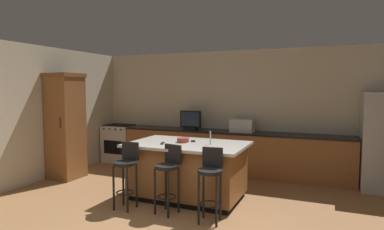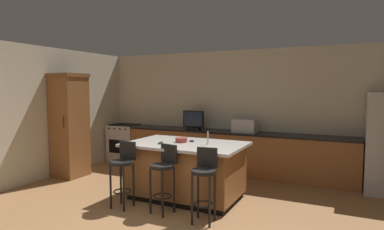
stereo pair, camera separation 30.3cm
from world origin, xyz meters
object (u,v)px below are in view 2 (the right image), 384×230
microwave (245,126)px  bar_stool_center (164,172)px  bar_stool_right (204,178)px  range_oven (125,143)px  bar_stool_left (123,168)px  cabinet_tower (70,123)px  cell_phone (192,141)px  tv_monitor (193,121)px  kitchen_island (186,170)px  fruit_bowl (181,140)px  tv_remote (160,143)px

microwave → bar_stool_center: (-0.45, -2.58, -0.44)m
bar_stool_center → bar_stool_right: bar_stool_right is taller
range_oven → bar_stool_left: bar_stool_left is taller
cabinet_tower → cell_phone: size_ratio=14.25×
tv_monitor → kitchen_island: bearing=-68.1°
fruit_bowl → bar_stool_left: bearing=-124.0°
cell_phone → microwave: bearing=50.5°
range_oven → cabinet_tower: size_ratio=0.44×
bar_stool_right → fruit_bowl: bearing=128.1°
cabinet_tower → bar_stool_center: 2.98m
cabinet_tower → cell_phone: 2.81m
bar_stool_right → fruit_bowl: 1.19m
range_oven → kitchen_island: bearing=-34.7°
range_oven → bar_stool_right: bar_stool_right is taller
cabinet_tower → kitchen_island: bearing=-3.4°
cabinet_tower → range_oven: bearing=85.9°
tv_remote → bar_stool_right: bearing=-46.1°
bar_stool_center → fruit_bowl: (-0.11, 0.77, 0.36)m
bar_stool_left → fruit_bowl: bearing=56.2°
microwave → tv_monitor: 1.18m
tv_monitor → cabinet_tower: bearing=-141.6°
range_oven → cell_phone: cell_phone is taller
range_oven → bar_stool_right: bearing=-38.1°
kitchen_island → fruit_bowl: fruit_bowl is taller
kitchen_island → bar_stool_center: bar_stool_center is taller
bar_stool_right → fruit_bowl: bar_stool_right is taller
tv_monitor → tv_remote: size_ratio=2.90×
kitchen_island → bar_stool_center: (0.01, -0.73, 0.13)m
tv_monitor → bar_stool_right: size_ratio=0.49×
fruit_bowl → bar_stool_center: bearing=-81.7°
microwave → cell_phone: (-0.44, -1.66, -0.12)m
fruit_bowl → tv_remote: 0.37m
kitchen_island → tv_monitor: (-0.72, 1.80, 0.63)m
microwave → bar_stool_left: (-1.13, -2.65, -0.44)m
microwave → bar_stool_right: 2.68m
bar_stool_center → tv_remote: 0.69m
kitchen_island → tv_monitor: bearing=111.9°
range_oven → cabinet_tower: (-0.12, -1.68, 0.65)m
kitchen_island → cell_phone: cell_phone is taller
bar_stool_left → cell_phone: (0.69, 0.99, 0.32)m
range_oven → fruit_bowl: 3.18m
kitchen_island → tv_remote: size_ratio=11.35×
cabinet_tower → bar_stool_right: size_ratio=2.11×
kitchen_island → fruit_bowl: (-0.10, 0.04, 0.49)m
kitchen_island → cabinet_tower: bearing=176.6°
kitchen_island → tv_remote: tv_remote is taller
microwave → bar_stool_left: 2.91m
cabinet_tower → fruit_bowl: (2.68, -0.13, -0.14)m
microwave → tv_monitor: tv_monitor is taller
kitchen_island → cell_phone: bearing=85.2°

